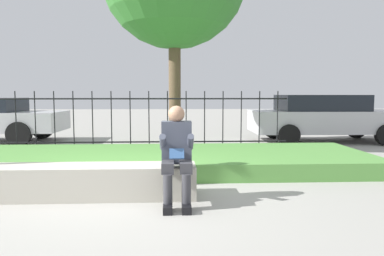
% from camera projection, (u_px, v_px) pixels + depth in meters
% --- Properties ---
extents(ground_plane, '(60.00, 60.00, 0.00)m').
position_uv_depth(ground_plane, '(117.00, 197.00, 5.03)').
color(ground_plane, '#9E9B93').
extents(stone_bench, '(2.76, 0.56, 0.44)m').
position_uv_depth(stone_bench, '(92.00, 183.00, 5.00)').
color(stone_bench, '#B7B2A3').
rests_on(stone_bench, ground_plane).
extents(person_seated_reader, '(0.42, 0.73, 1.24)m').
position_uv_depth(person_seated_reader, '(177.00, 151.00, 4.70)').
color(person_seated_reader, black).
rests_on(person_seated_reader, ground_plane).
extents(grass_berm, '(8.80, 2.56, 0.29)m').
position_uv_depth(grass_berm, '(132.00, 161.00, 6.99)').
color(grass_berm, '#569342').
rests_on(grass_berm, ground_plane).
extents(iron_fence, '(6.80, 0.03, 1.45)m').
position_uv_depth(iron_fence, '(140.00, 122.00, 8.54)').
color(iron_fence, black).
rests_on(iron_fence, ground_plane).
extents(car_parked_right, '(4.31, 2.02, 1.36)m').
position_uv_depth(car_parked_right, '(324.00, 117.00, 10.88)').
color(car_parked_right, '#B7B7BC').
rests_on(car_parked_right, ground_plane).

